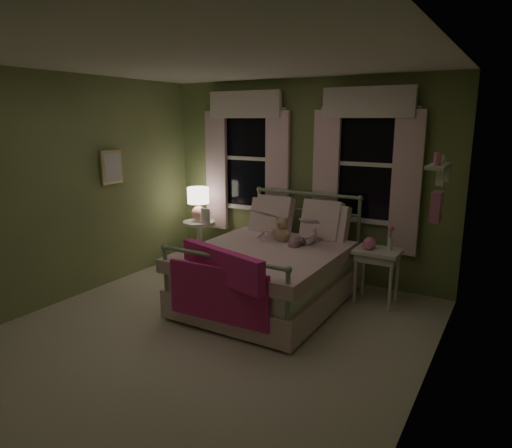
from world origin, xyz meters
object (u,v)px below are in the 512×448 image
Objects in this scene: bed at (271,270)px; child_right at (310,219)px; child_left at (268,214)px; nightstand_left at (199,237)px; teddy_bear at (282,231)px; table_lamp at (198,200)px; nightstand_right at (377,258)px.

bed is 0.76m from child_right.
child_left reaches higher than nightstand_left.
child_left is 2.29× the size of teddy_bear.
table_lamp is at bearing 164.69° from teddy_bear.
nightstand_left is at bearing 4.37° from child_right.
table_lamp is (-1.57, 0.69, 0.57)m from bed.
child_left is 1.13× the size of nightstand_left.
nightstand_left is (-1.85, 0.27, -0.53)m from child_right.
table_lamp reaches higher than nightstand_right.
table_lamp is at bearing 156.19° from bed.
bed is 4.28× the size of table_lamp.
teddy_bear is 0.68× the size of table_lamp.
child_right is at bearing 29.50° from teddy_bear.
bed is 0.49m from teddy_bear.
child_left is at bearing 12.72° from child_right.
bed is at bearing -23.81° from nightstand_left.
teddy_bear is at bearing 129.49° from child_left.
table_lamp is (-1.29, 0.27, 0.02)m from child_left.
child_right is 1.15× the size of nightstand_left.
nightstand_left is at bearing 135.00° from table_lamp.
teddy_bear is at bearing -15.31° from table_lamp.
bed is at bearing 102.59° from child_left.
teddy_bear is 1.64m from table_lamp.
child_left is at bearing -11.88° from table_lamp.
child_right is 2.33× the size of teddy_bear.
nightstand_left is 2.65m from nightstand_right.
child_left is at bearing -174.41° from nightstand_right.
table_lamp is at bearing -45.00° from nightstand_left.
table_lamp reaches higher than nightstand_left.
nightstand_left is at bearing -32.89° from child_left.
nightstand_left is 0.54m from table_lamp.
nightstand_right is (1.07, 0.29, -0.24)m from teddy_bear.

